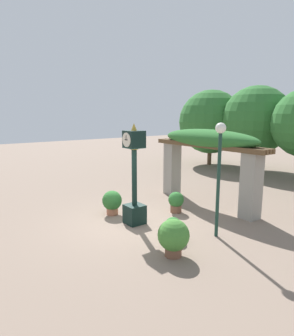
{
  "coord_description": "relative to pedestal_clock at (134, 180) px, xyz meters",
  "views": [
    {
      "loc": [
        7.83,
        -5.13,
        3.55
      ],
      "look_at": [
        0.09,
        0.54,
        1.78
      ],
      "focal_mm": 32.0,
      "sensor_mm": 36.0,
      "label": 1
    }
  ],
  "objects": [
    {
      "name": "pergola",
      "position": [
        -0.09,
        3.43,
        0.76
      ],
      "size": [
        5.19,
        1.16,
        2.95
      ],
      "color": "gray",
      "rests_on": "ground"
    },
    {
      "name": "potted_plant_far_right",
      "position": [
        2.47,
        -0.49,
        -0.92
      ],
      "size": [
        0.8,
        0.8,
        0.96
      ],
      "color": "brown",
      "rests_on": "ground"
    },
    {
      "name": "potted_plant_near_right",
      "position": [
        -0.04,
        1.83,
        -1.04
      ],
      "size": [
        0.56,
        0.56,
        0.76
      ],
      "color": "brown",
      "rests_on": "ground"
    },
    {
      "name": "ground_plane",
      "position": [
        -0.09,
        -0.04,
        -1.45
      ],
      "size": [
        60.0,
        60.0,
        0.0
      ],
      "primitive_type": "plane",
      "color": "#7F6B5B"
    },
    {
      "name": "lamp_post",
      "position": [
        2.28,
        1.34,
        0.82
      ],
      "size": [
        0.3,
        0.3,
        3.3
      ],
      "color": "#19382D",
      "rests_on": "ground"
    },
    {
      "name": "pedestal_clock",
      "position": [
        0.0,
        0.0,
        0.0
      ],
      "size": [
        0.58,
        0.59,
        3.24
      ],
      "color": "black",
      "rests_on": "ground"
    },
    {
      "name": "potted_plant_far_left",
      "position": [
        -1.19,
        -0.16,
        -0.97
      ],
      "size": [
        0.69,
        0.69,
        0.86
      ],
      "color": "#B26B4C",
      "rests_on": "ground"
    },
    {
      "name": "tree_line",
      "position": [
        -1.17,
        10.93,
        1.55
      ],
      "size": [
        16.79,
        4.89,
        5.21
      ],
      "color": "brown",
      "rests_on": "ground"
    },
    {
      "name": "potted_plant_near_left",
      "position": [
        1.69,
        0.18,
        -1.09
      ],
      "size": [
        0.48,
        0.48,
        0.65
      ],
      "color": "gray",
      "rests_on": "ground"
    }
  ]
}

